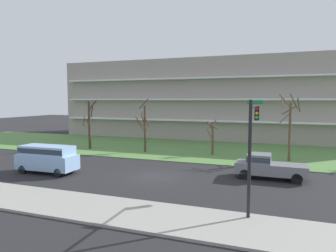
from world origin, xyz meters
TOP-DOWN VIEW (x-y plane):
  - ground at (0.00, 0.00)m, footprint 160.00×160.00m
  - sidewalk_curb_near at (0.00, -8.00)m, footprint 80.00×4.00m
  - grass_lawn_strip at (0.00, 14.00)m, footprint 80.00×16.00m
  - apartment_building at (0.00, 27.75)m, footprint 51.21×12.46m
  - tree_far_left at (-12.96, 10.05)m, footprint 1.88×1.88m
  - tree_left at (-5.49, 10.34)m, footprint 1.67×1.86m
  - tree_center at (2.52, 11.08)m, footprint 1.40×1.23m
  - tree_right at (10.52, 10.21)m, footprint 2.10×2.17m
  - van_blue_near_left at (-8.98, -2.00)m, footprint 5.23×2.09m
  - pickup_gray_center_left at (8.74, 2.50)m, footprint 5.43×2.09m
  - traffic_signal_mast at (8.11, -4.83)m, footprint 0.90×5.25m

SIDE VIEW (x-z plane):
  - ground at x=0.00m, z-range 0.00..0.00m
  - grass_lawn_strip at x=0.00m, z-range 0.00..0.08m
  - sidewalk_curb_near at x=0.00m, z-range 0.00..0.15m
  - pickup_gray_center_left at x=8.74m, z-range 0.04..1.99m
  - van_blue_near_left at x=-8.98m, z-range 0.22..2.58m
  - tree_center at x=2.52m, z-range 0.13..4.18m
  - tree_left at x=-5.49m, z-range -0.12..6.26m
  - tree_far_left at x=-12.96m, z-range 0.16..6.41m
  - tree_right at x=10.52m, z-range 0.25..7.12m
  - traffic_signal_mast at x=8.11m, z-range 1.16..7.41m
  - apartment_building at x=0.00m, z-range 0.00..12.61m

